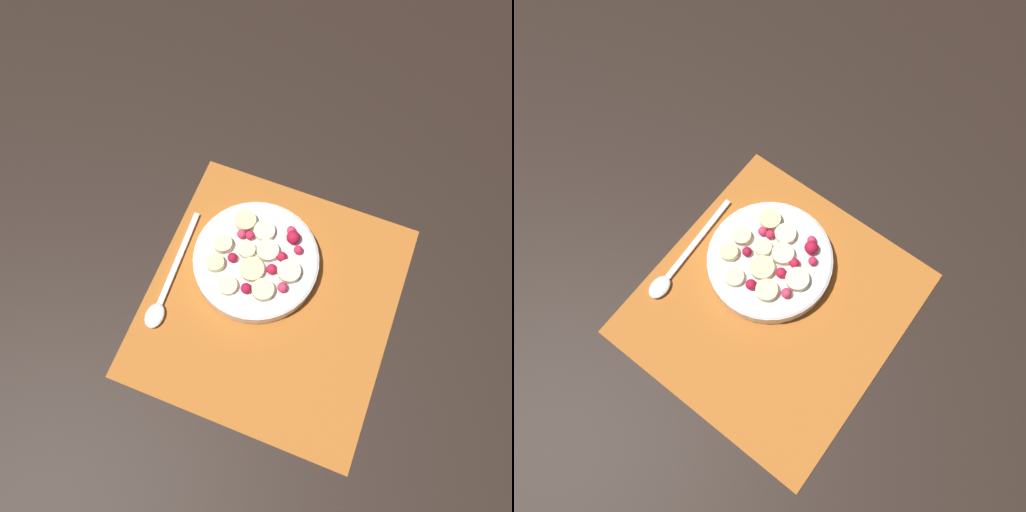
% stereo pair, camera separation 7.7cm
% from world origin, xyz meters
% --- Properties ---
extents(ground_plane, '(3.00, 3.00, 0.00)m').
position_xyz_m(ground_plane, '(0.00, 0.00, 0.00)').
color(ground_plane, black).
extents(placemat, '(0.40, 0.38, 0.01)m').
position_xyz_m(placemat, '(0.00, 0.00, 0.00)').
color(placemat, '#B26023').
rests_on(placemat, ground_plane).
extents(fruit_bowl, '(0.20, 0.20, 0.05)m').
position_xyz_m(fruit_bowl, '(0.05, 0.04, 0.02)').
color(fruit_bowl, white).
rests_on(fruit_bowl, placemat).
extents(spoon, '(0.21, 0.03, 0.01)m').
position_xyz_m(spoon, '(-0.05, 0.16, 0.01)').
color(spoon, silver).
rests_on(spoon, placemat).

